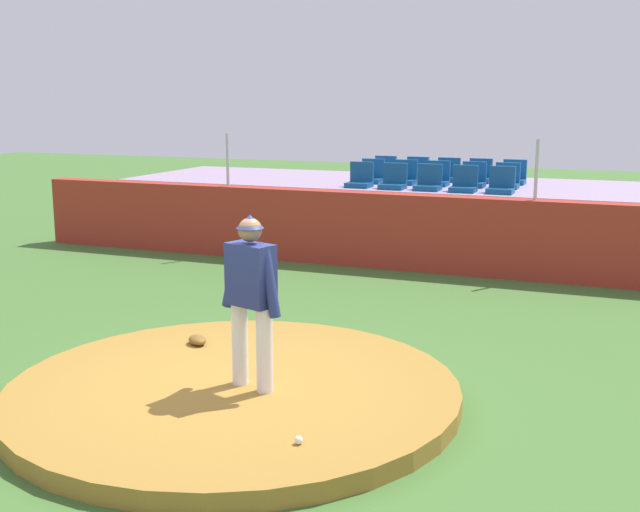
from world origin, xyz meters
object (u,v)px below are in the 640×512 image
(fielding_glove, at_px, (197,340))
(stadium_chair_10, at_px, (384,172))
(stadium_chair_5, at_px, (372,175))
(stadium_chair_11, at_px, (417,173))
(stadium_chair_9, at_px, (507,180))
(stadium_chair_14, at_px, (514,176))
(stadium_chair_0, at_px, (360,179))
(stadium_chair_3, at_px, (464,184))
(stadium_chair_8, at_px, (473,179))
(stadium_chair_13, at_px, (480,175))
(stadium_chair_1, at_px, (394,181))
(pitcher, at_px, (251,289))
(baseball, at_px, (299,440))
(stadium_chair_12, at_px, (448,174))
(stadium_chair_4, at_px, (501,185))
(stadium_chair_6, at_px, (405,177))
(stadium_chair_2, at_px, (429,182))
(stadium_chair_7, at_px, (437,178))

(fielding_glove, distance_m, stadium_chair_10, 8.96)
(fielding_glove, height_order, stadium_chair_5, stadium_chair_5)
(stadium_chair_10, xyz_separation_m, stadium_chair_11, (0.74, -0.01, 0.00))
(stadium_chair_9, xyz_separation_m, stadium_chair_14, (0.02, 0.86, 0.00))
(stadium_chair_10, height_order, stadium_chair_11, same)
(stadium_chair_0, bearing_deg, stadium_chair_3, 179.16)
(stadium_chair_8, relative_size, stadium_chair_13, 1.00)
(stadium_chair_0, relative_size, stadium_chair_1, 1.00)
(fielding_glove, xyz_separation_m, stadium_chair_10, (-0.40, 8.86, 1.27))
(pitcher, distance_m, stadium_chair_5, 9.16)
(stadium_chair_8, bearing_deg, baseball, 92.85)
(stadium_chair_0, xyz_separation_m, stadium_chair_12, (1.39, 1.76, 0.00))
(fielding_glove, xyz_separation_m, stadium_chair_13, (1.71, 8.87, 1.27))
(stadium_chair_5, bearing_deg, stadium_chair_12, -147.92)
(pitcher, xyz_separation_m, stadium_chair_12, (-0.24, 9.90, 0.28))
(baseball, relative_size, fielding_glove, 0.25)
(pitcher, bearing_deg, stadium_chair_5, 118.77)
(stadium_chair_13, bearing_deg, stadium_chair_0, 40.72)
(pitcher, xyz_separation_m, fielding_glove, (-1.27, 1.05, -0.98))
(stadium_chair_4, relative_size, stadium_chair_14, 1.00)
(fielding_glove, bearing_deg, stadium_chair_13, -59.61)
(pitcher, xyz_separation_m, stadium_chair_13, (0.44, 9.92, 0.28))
(stadium_chair_5, distance_m, stadium_chair_8, 2.15)
(stadium_chair_6, xyz_separation_m, stadium_chair_11, (0.02, 0.90, 0.00))
(baseball, distance_m, stadium_chair_6, 10.34)
(stadium_chair_2, distance_m, stadium_chair_13, 1.91)
(stadium_chair_2, distance_m, stadium_chair_6, 1.14)
(stadium_chair_5, height_order, stadium_chair_7, same)
(stadium_chair_7, bearing_deg, stadium_chair_12, -91.47)
(stadium_chair_2, height_order, stadium_chair_8, same)
(stadium_chair_6, bearing_deg, pitcher, 96.03)
(stadium_chair_4, bearing_deg, pitcher, 81.80)
(stadium_chair_4, distance_m, stadium_chair_12, 2.27)
(fielding_glove, height_order, stadium_chair_12, stadium_chair_12)
(fielding_glove, distance_m, stadium_chair_4, 7.59)
(stadium_chair_2, bearing_deg, stadium_chair_3, 178.64)
(stadium_chair_9, bearing_deg, stadium_chair_3, 54.42)
(stadium_chair_2, bearing_deg, stadium_chair_0, -0.59)
(pitcher, distance_m, stadium_chair_3, 8.13)
(fielding_glove, xyz_separation_m, stadium_chair_6, (0.32, 7.95, 1.27))
(stadium_chair_9, bearing_deg, stadium_chair_5, 0.59)
(stadium_chair_9, distance_m, stadium_chair_10, 2.94)
(stadium_chair_7, distance_m, stadium_chair_11, 1.13)
(stadium_chair_7, xyz_separation_m, stadium_chair_8, (0.74, 0.02, 0.00))
(fielding_glove, bearing_deg, stadium_chair_11, -50.89)
(stadium_chair_7, xyz_separation_m, stadium_chair_9, (1.40, 0.04, 0.00))
(stadium_chair_3, distance_m, stadium_chair_9, 1.14)
(stadium_chair_4, height_order, stadium_chair_10, same)
(stadium_chair_8, xyz_separation_m, stadium_chair_12, (-0.71, 0.89, 0.00))
(stadium_chair_8, height_order, stadium_chair_11, same)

